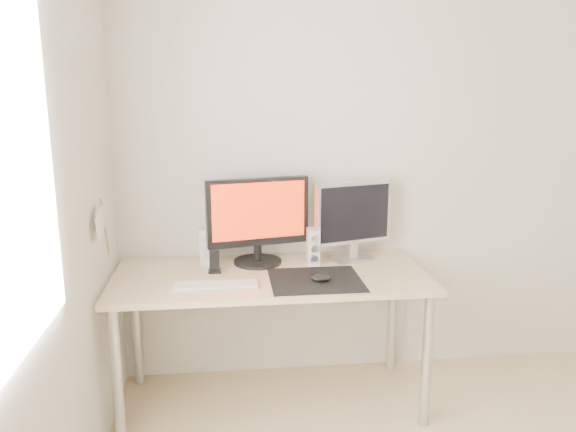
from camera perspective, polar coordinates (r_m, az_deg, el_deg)
wall_back at (r=3.32m, az=13.91°, el=5.51°), size 3.50×0.00×3.50m
mousepad at (r=2.79m, az=2.82°, el=-6.51°), size 0.45×0.40×0.00m
mouse at (r=2.75m, az=3.34°, el=-6.32°), size 0.10×0.06×0.04m
desk at (r=2.91m, az=-1.73°, el=-7.31°), size 1.60×0.70×0.73m
main_monitor at (r=2.97m, az=-3.08°, el=-0.17°), size 0.55×0.31×0.47m
second_monitor at (r=3.07m, az=6.64°, el=-0.08°), size 0.44×0.21×0.43m
speaker_left at (r=3.02m, az=-8.34°, el=-3.10°), size 0.06×0.08×0.20m
speaker_right at (r=2.99m, az=2.58°, el=-3.14°), size 0.06×0.08×0.20m
keyboard at (r=2.71m, az=-7.35°, el=-7.00°), size 0.42×0.13×0.02m
phone_dock at (r=2.91m, az=-7.47°, el=-5.03°), size 0.07×0.06×0.12m
pennant at (r=2.71m, az=-18.41°, el=-0.76°), size 0.01×0.23×0.29m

